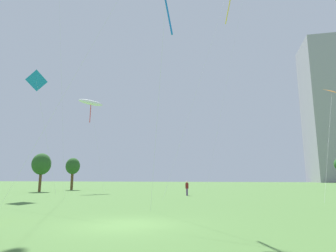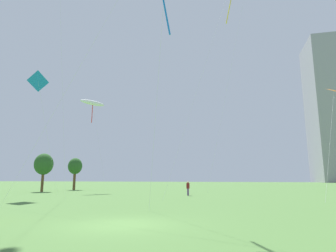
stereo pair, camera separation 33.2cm
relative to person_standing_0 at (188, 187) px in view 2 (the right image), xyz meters
name	(u,v)px [view 2 (the right image)]	position (x,y,z in m)	size (l,w,h in m)	color
ground	(122,225)	(1.13, -20.65, -0.92)	(280.00, 280.00, 0.00)	#4C7538
person_standing_0	(188,187)	(0.00, 0.00, 0.00)	(0.35, 0.35, 1.60)	#593372
kite_flying_4	(93,103)	(-15.73, 5.58, 12.31)	(4.05, 3.70, 13.66)	silver
kite_flying_5	(334,91)	(16.55, 2.77, 10.77)	(5.26, 10.46, 12.21)	silver
kite_flying_6	(38,82)	(-15.44, -6.77, 11.53)	(2.29, 4.92, 13.15)	silver
park_tree_0	(75,167)	(-21.34, 10.57, 2.91)	(2.33, 2.33, 5.28)	brown
park_tree_1	(44,164)	(-22.07, 3.62, 2.98)	(2.67, 2.67, 5.49)	brown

